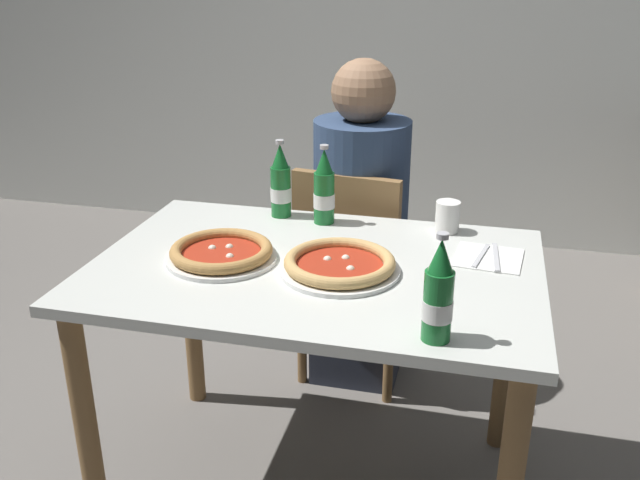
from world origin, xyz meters
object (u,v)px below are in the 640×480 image
beer_bottle_left (324,191)px  paper_cup (447,217)px  diner_seated (361,233)px  napkin_with_cutlery (488,257)px  pizza_marinara_far (340,265)px  beer_bottle_right (438,296)px  beer_bottle_center (281,185)px  dining_table_main (316,302)px  pizza_margherita_near (222,253)px  chair_behind_table (355,264)px

beer_bottle_left → paper_cup: (0.38, 0.01, -0.06)m
diner_seated → napkin_with_cutlery: diner_seated is taller
pizza_marinara_far → beer_bottle_right: bearing=-46.3°
beer_bottle_center → dining_table_main: bearing=-59.6°
pizza_margherita_near → paper_cup: size_ratio=3.18×
beer_bottle_left → paper_cup: beer_bottle_left is taller
pizza_marinara_far → napkin_with_cutlery: bearing=25.9°
diner_seated → beer_bottle_right: (0.35, -0.98, 0.27)m
diner_seated → pizza_marinara_far: diner_seated is taller
chair_behind_table → napkin_with_cutlery: 0.70m
diner_seated → pizza_marinara_far: 0.72m
diner_seated → pizza_marinara_far: bearing=-84.1°
dining_table_main → pizza_margherita_near: bearing=-172.3°
dining_table_main → beer_bottle_right: 0.52m
chair_behind_table → pizza_margherita_near: bearing=77.2°
pizza_marinara_far → diner_seated: bearing=95.9°
chair_behind_table → beer_bottle_left: beer_bottle_left is taller
paper_cup → pizza_marinara_far: bearing=-125.0°
beer_bottle_left → pizza_marinara_far: bearing=-70.1°
beer_bottle_left → beer_bottle_right: size_ratio=1.00×
pizza_margherita_near → paper_cup: (0.58, 0.36, 0.03)m
chair_behind_table → dining_table_main: bearing=98.9°
diner_seated → napkin_with_cutlery: 0.70m
chair_behind_table → diner_seated: size_ratio=0.70×
diner_seated → beer_bottle_center: 0.46m
diner_seated → pizza_margherita_near: 0.76m
chair_behind_table → napkin_with_cutlery: size_ratio=4.32×
diner_seated → beer_bottle_left: 0.44m
beer_bottle_left → napkin_with_cutlery: (0.50, -0.16, -0.10)m
pizza_margherita_near → beer_bottle_center: (0.06, 0.37, 0.08)m
pizza_margherita_near → beer_bottle_right: 0.67m
chair_behind_table → napkin_with_cutlery: bearing=143.2°
beer_bottle_left → beer_bottle_center: 0.15m
pizza_margherita_near → beer_bottle_left: 0.41m
dining_table_main → diner_seated: size_ratio=0.99×
pizza_margherita_near → pizza_marinara_far: size_ratio=0.95×
chair_behind_table → paper_cup: size_ratio=8.95×
dining_table_main → napkin_with_cutlery: 0.49m
beer_bottle_center → chair_behind_table: bearing=54.6°
beer_bottle_right → paper_cup: bearing=92.2°
beer_bottle_right → paper_cup: beer_bottle_right is taller
chair_behind_table → napkin_with_cutlery: chair_behind_table is taller
beer_bottle_center → beer_bottle_right: 0.86m
dining_table_main → paper_cup: size_ratio=12.63×
diner_seated → pizza_marinara_far: (0.07, -0.69, 0.19)m
diner_seated → pizza_margherita_near: (-0.26, -0.69, 0.19)m
napkin_with_cutlery → beer_bottle_right: bearing=-102.3°
napkin_with_cutlery → beer_bottle_left: bearing=162.0°
pizza_marinara_far → beer_bottle_right: size_ratio=1.29×
dining_table_main → napkin_with_cutlery: size_ratio=6.09×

